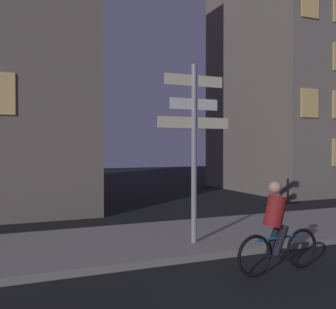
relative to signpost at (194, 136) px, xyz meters
name	(u,v)px	position (x,y,z in m)	size (l,w,h in m)	color
sidewalk_kerb	(148,241)	(-0.77, 0.80, -2.38)	(40.00, 3.40, 0.14)	gray
signpost	(194,136)	(0.00, 0.00, 0.00)	(1.69, 0.12, 3.86)	gray
cyclist	(277,230)	(0.62, -2.01, -1.70)	(1.82, 0.35, 1.61)	black
building_right_block	(310,46)	(11.39, 8.81, 5.24)	(8.64, 7.49, 15.39)	slate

